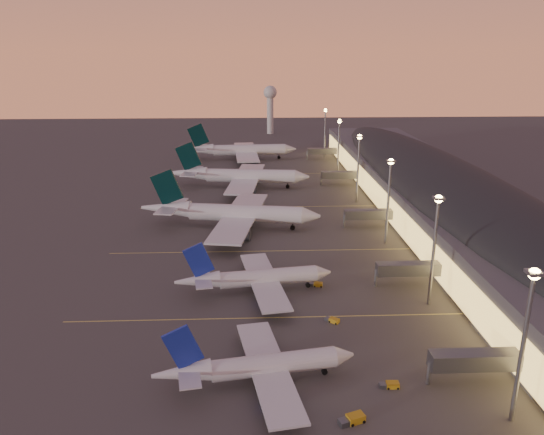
{
  "coord_description": "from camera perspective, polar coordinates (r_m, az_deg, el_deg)",
  "views": [
    {
      "loc": [
        -4.57,
        -108.09,
        55.62
      ],
      "look_at": [
        2.0,
        45.0,
        7.0
      ],
      "focal_mm": 35.0,
      "sensor_mm": 36.0,
      "label": 1
    }
  ],
  "objects": [
    {
      "name": "terminal_building",
      "position": [
        198.01,
        17.24,
        3.12
      ],
      "size": [
        56.35,
        255.0,
        17.46
      ],
      "color": "#4E4F53",
      "rests_on": "ground"
    },
    {
      "name": "baggage_tug_d",
      "position": [
        116.09,
        6.54,
        -10.91
      ],
      "size": [
        3.23,
        2.95,
        0.94
      ],
      "rotation": [
        0.0,
        0.0,
        -0.68
      ],
      "color": "#C18F17",
      "rests_on": "ground"
    },
    {
      "name": "airliner_wide_mid",
      "position": [
        223.85,
        -3.64,
        4.49
      ],
      "size": [
        60.19,
        55.21,
        19.25
      ],
      "rotation": [
        0.0,
        0.0,
        -0.12
      ],
      "color": "silver",
      "rests_on": "ground"
    },
    {
      "name": "lane_markings",
      "position": [
        158.26,
        -0.65,
        -2.97
      ],
      "size": [
        90.0,
        180.36,
        0.0
      ],
      "color": "#D8C659",
      "rests_on": "ground"
    },
    {
      "name": "ground",
      "position": [
        121.65,
        -0.03,
        -9.6
      ],
      "size": [
        700.0,
        700.0,
        0.0
      ],
      "primitive_type": "plane",
      "color": "#3E3C3A"
    },
    {
      "name": "baggage_tug_b",
      "position": [
        97.9,
        12.58,
        -17.17
      ],
      "size": [
        3.43,
        1.61,
        1.01
      ],
      "rotation": [
        0.0,
        0.0,
        -0.04
      ],
      "color": "#C18F17",
      "rests_on": "ground"
    },
    {
      "name": "light_masts",
      "position": [
        181.81,
        10.54,
        5.22
      ],
      "size": [
        2.2,
        217.2,
        25.9
      ],
      "color": "gray",
      "rests_on": "ground"
    },
    {
      "name": "airliner_wide_near",
      "position": [
        172.85,
        -4.55,
        0.48
      ],
      "size": [
        59.28,
        54.68,
        19.02
      ],
      "rotation": [
        0.0,
        0.0,
        -0.17
      ],
      "color": "silver",
      "rests_on": "ground"
    },
    {
      "name": "baggage_tug_a",
      "position": [
        89.33,
        8.66,
        -20.67
      ],
      "size": [
        4.54,
        3.03,
        1.26
      ],
      "rotation": [
        0.0,
        0.0,
        0.35
      ],
      "color": "#C18F17",
      "rests_on": "ground"
    },
    {
      "name": "baggage_tug_c",
      "position": [
        131.93,
        4.8,
        -7.18
      ],
      "size": [
        3.45,
        1.92,
        0.97
      ],
      "rotation": [
        0.0,
        0.0,
        -0.2
      ],
      "color": "#C18F17",
      "rests_on": "ground"
    },
    {
      "name": "airliner_wide_far",
      "position": [
        281.99,
        -3.54,
        7.23
      ],
      "size": [
        60.9,
        55.49,
        19.49
      ],
      "rotation": [
        0.0,
        0.0,
        0.05
      ],
      "color": "silver",
      "rests_on": "ground"
    },
    {
      "name": "airliner_narrow_south",
      "position": [
        95.29,
        -1.65,
        -15.71
      ],
      "size": [
        35.61,
        32.17,
        12.74
      ],
      "rotation": [
        0.0,
        0.0,
        0.17
      ],
      "color": "silver",
      "rests_on": "ground"
    },
    {
      "name": "airliner_narrow_north",
      "position": [
        127.39,
        -1.84,
        -6.56
      ],
      "size": [
        37.88,
        34.16,
        13.54
      ],
      "rotation": [
        0.0,
        0.0,
        0.15
      ],
      "color": "silver",
      "rests_on": "ground"
    },
    {
      "name": "radar_tower",
      "position": [
        369.92,
        -0.2,
        12.37
      ],
      "size": [
        9.0,
        9.0,
        32.5
      ],
      "color": "silver",
      "rests_on": "ground"
    }
  ]
}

